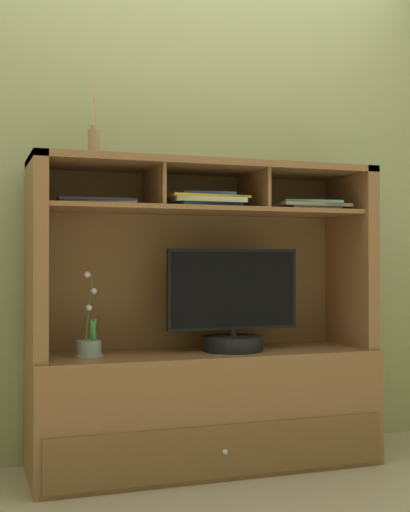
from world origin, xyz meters
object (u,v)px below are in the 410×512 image
Objects in this scene: magazine_stack_centre at (96,203)px; diffuser_bottle at (94,143)px; media_console at (204,373)px; tv_monitor at (233,311)px; potted_orchid at (89,345)px; magazine_stack_right at (205,200)px; magazine_stack_left at (305,206)px.

diffuser_bottle is at bearing -114.37° from magazine_stack_centre.
tv_monitor is at bearing -19.89° from media_console.
potted_orchid is 0.87m from diffuser_bottle.
diffuser_bottle is (-0.63, 0.04, 0.74)m from tv_monitor.
potted_orchid is 1.03× the size of magazine_stack_centre.
magazine_stack_centre is 0.95× the size of magazine_stack_right.
magazine_stack_centre is (0.04, 0.06, 0.61)m from potted_orchid.
tv_monitor is 1.74× the size of magazine_stack_centre.
diffuser_bottle is at bearing 176.36° from tv_monitor.
magazine_stack_right reaches higher than tv_monitor.
magazine_stack_centre is at bearing 54.71° from potted_orchid.
diffuser_bottle reaches higher than potted_orchid.
magazine_stack_centre is (-0.49, 0.04, 0.76)m from media_console.
media_console is 4.65× the size of diffuser_bottle.
diffuser_bottle is (-1.00, 0.03, 0.25)m from magazine_stack_left.
tv_monitor is at bearing -178.13° from magazine_stack_left.
magazine_stack_centre is at bearing 172.56° from tv_monitor.
diffuser_bottle is at bearing 178.40° from magazine_stack_left.
diffuser_bottle reaches higher than magazine_stack_left.
potted_orchid is 1.20m from magazine_stack_left.
magazine_stack_left is at bearing 1.87° from tv_monitor.
magazine_stack_centre reaches higher than tv_monitor.
tv_monitor is at bearing 2.69° from magazine_stack_right.
potted_orchid is at bearing 176.63° from magazine_stack_right.
magazine_stack_centre is (-0.98, 0.07, -0.01)m from magazine_stack_left.
media_console is 4.17× the size of magazine_stack_right.
potted_orchid is 0.98× the size of magazine_stack_right.
tv_monitor is 0.78m from magazine_stack_centre.
diffuser_bottle is (-0.51, -0.00, 1.02)m from media_console.
magazine_stack_left is 1.02× the size of magazine_stack_centre.
media_console is at bearing 0.46° from diffuser_bottle.
magazine_stack_centre is at bearing 175.83° from media_console.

